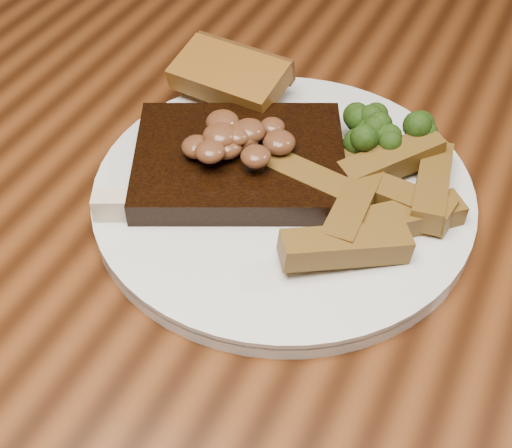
{
  "coord_description": "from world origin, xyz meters",
  "views": [
    {
      "loc": [
        0.17,
        -0.34,
        1.15
      ],
      "look_at": [
        0.01,
        -0.02,
        0.78
      ],
      "focal_mm": 50.0,
      "sensor_mm": 36.0,
      "label": 1
    }
  ],
  "objects_px": {
    "dining_table": "(251,304)",
    "garlic_bread": "(230,94)",
    "plate": "(283,195)",
    "potato_wedges": "(374,217)",
    "chair_far": "(333,97)",
    "steak": "(240,163)"
  },
  "relations": [
    {
      "from": "chair_far",
      "to": "garlic_bread",
      "type": "xyz_separation_m",
      "value": [
        0.05,
        -0.43,
        0.3
      ]
    },
    {
      "from": "dining_table",
      "to": "potato_wedges",
      "type": "bearing_deg",
      "value": 20.43
    },
    {
      "from": "steak",
      "to": "chair_far",
      "type": "bearing_deg",
      "value": 75.01
    },
    {
      "from": "dining_table",
      "to": "plate",
      "type": "bearing_deg",
      "value": 77.56
    },
    {
      "from": "plate",
      "to": "potato_wedges",
      "type": "height_order",
      "value": "potato_wedges"
    },
    {
      "from": "plate",
      "to": "garlic_bread",
      "type": "relative_size",
      "value": 3.1
    },
    {
      "from": "steak",
      "to": "potato_wedges",
      "type": "height_order",
      "value": "same"
    },
    {
      "from": "plate",
      "to": "garlic_bread",
      "type": "xyz_separation_m",
      "value": [
        -0.09,
        0.08,
        0.02
      ]
    },
    {
      "from": "garlic_bread",
      "to": "potato_wedges",
      "type": "xyz_separation_m",
      "value": [
        0.17,
        -0.09,
        0.0
      ]
    },
    {
      "from": "garlic_bread",
      "to": "dining_table",
      "type": "bearing_deg",
      "value": -52.7
    },
    {
      "from": "steak",
      "to": "plate",
      "type": "bearing_deg",
      "value": -28.63
    },
    {
      "from": "steak",
      "to": "potato_wedges",
      "type": "distance_m",
      "value": 0.12
    },
    {
      "from": "dining_table",
      "to": "garlic_bread",
      "type": "height_order",
      "value": "garlic_bread"
    },
    {
      "from": "steak",
      "to": "dining_table",
      "type": "bearing_deg",
      "value": -80.45
    },
    {
      "from": "chair_far",
      "to": "garlic_bread",
      "type": "bearing_deg",
      "value": 75.9
    },
    {
      "from": "dining_table",
      "to": "chair_far",
      "type": "relative_size",
      "value": 1.85
    },
    {
      "from": "dining_table",
      "to": "potato_wedges",
      "type": "relative_size",
      "value": 13.44
    },
    {
      "from": "dining_table",
      "to": "plate",
      "type": "distance_m",
      "value": 0.11
    },
    {
      "from": "potato_wedges",
      "to": "dining_table",
      "type": "bearing_deg",
      "value": -159.57
    },
    {
      "from": "dining_table",
      "to": "potato_wedges",
      "type": "height_order",
      "value": "potato_wedges"
    },
    {
      "from": "chair_far",
      "to": "steak",
      "type": "height_order",
      "value": "chair_far"
    },
    {
      "from": "chair_far",
      "to": "plate",
      "type": "relative_size",
      "value": 2.88
    }
  ]
}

